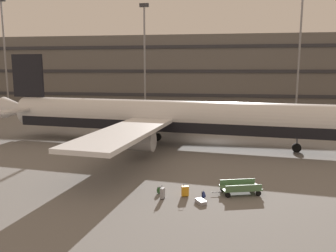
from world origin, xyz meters
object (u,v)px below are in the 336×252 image
object	(u,v)px
suitcase_teal	(162,193)
backpack_orange	(204,195)
suitcase_black	(201,202)
baggage_cart	(240,188)
backpack_upright	(159,191)
suitcase_small	(185,191)
airliner	(162,117)

from	to	relation	value
suitcase_teal	backpack_orange	world-z (taller)	suitcase_teal
suitcase_black	backpack_orange	xyz separation A→B (m)	(0.13, 0.91, 0.11)
suitcase_black	backpack_orange	world-z (taller)	backpack_orange
baggage_cart	suitcase_teal	bearing A→B (deg)	-161.38
suitcase_teal	backpack_orange	bearing A→B (deg)	10.85
backpack_upright	suitcase_small	bearing A→B (deg)	-6.88
suitcase_black	baggage_cart	distance (m)	3.28
backpack_orange	baggage_cart	bearing A→B (deg)	26.41
suitcase_black	airliner	bearing A→B (deg)	107.63
baggage_cart	airliner	bearing A→B (deg)	118.26
suitcase_small	baggage_cart	bearing A→B (deg)	16.27
suitcase_small	backpack_orange	world-z (taller)	suitcase_small
suitcase_black	baggage_cart	bearing A→B (deg)	39.78
suitcase_small	baggage_cart	xyz separation A→B (m)	(3.60, 1.05, 0.05)
airliner	backpack_orange	xyz separation A→B (m)	(5.38, -15.62, -2.77)
suitcase_teal	suitcase_black	bearing A→B (deg)	-9.20
suitcase_black	backpack_orange	bearing A→B (deg)	82.10
suitcase_black	backpack_orange	distance (m)	0.92
backpack_orange	suitcase_small	bearing A→B (deg)	173.85
suitcase_teal	baggage_cart	size ratio (longest dim) A/B	0.26
baggage_cart	backpack_upright	bearing A→B (deg)	-171.13
airliner	suitcase_small	bearing A→B (deg)	-74.98
backpack_upright	suitcase_black	bearing A→B (deg)	-23.59
backpack_orange	baggage_cart	distance (m)	2.67
suitcase_teal	baggage_cart	distance (m)	5.28
backpack_upright	backpack_orange	distance (m)	3.01
suitcase_small	backpack_upright	bearing A→B (deg)	173.12
suitcase_teal	backpack_upright	size ratio (longest dim) A/B	1.71
suitcase_small	backpack_upright	xyz separation A→B (m)	(-1.77, 0.21, -0.15)
suitcase_teal	suitcase_small	world-z (taller)	suitcase_small
airliner	baggage_cart	bearing A→B (deg)	-61.74
airliner	backpack_orange	distance (m)	16.75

